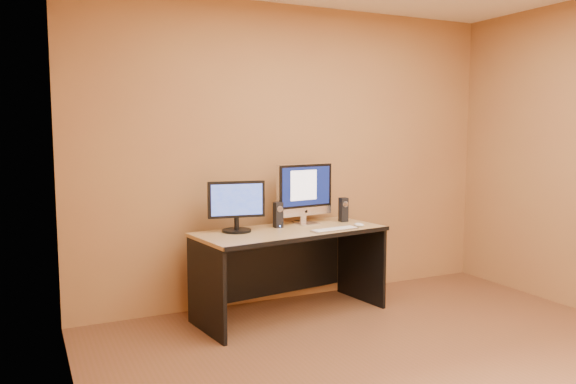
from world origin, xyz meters
The scene contains 10 objects.
walls centered at (0.00, 0.00, 1.30)m, with size 4.00×4.00×2.60m, color olive, non-canonical shape.
desk centered at (-0.27, 1.55, 0.36)m, with size 1.54×0.67×0.71m, color tan, non-canonical shape.
imac centered at (-0.03, 1.73, 0.98)m, with size 0.55×0.20×0.53m, color silver, non-canonical shape.
second_monitor centered at (-0.70, 1.64, 0.92)m, with size 0.46×0.23×0.40m, color black, non-canonical shape.
speaker_left centered at (-0.32, 1.68, 0.82)m, with size 0.07×0.07×0.21m, color black, non-canonical shape.
speaker_right centered at (0.33, 1.71, 0.82)m, with size 0.07×0.07×0.21m, color black, non-canonical shape.
keyboard centered at (0.04, 1.36, 0.72)m, with size 0.41×0.11×0.02m, color silver.
mouse centered at (0.31, 1.42, 0.73)m, with size 0.06×0.10×0.03m, color silver.
cable_a centered at (0.00, 1.84, 0.72)m, with size 0.01×0.01×0.21m, color black.
cable_b centered at (-0.10, 1.82, 0.72)m, with size 0.01×0.01×0.17m, color black.
Camera 1 is at (-2.22, -2.50, 1.52)m, focal length 35.00 mm.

